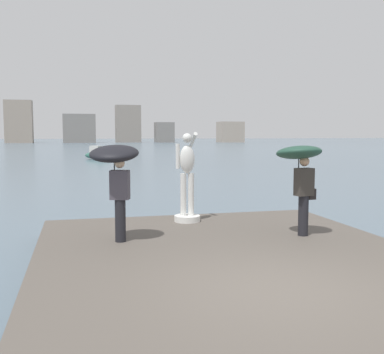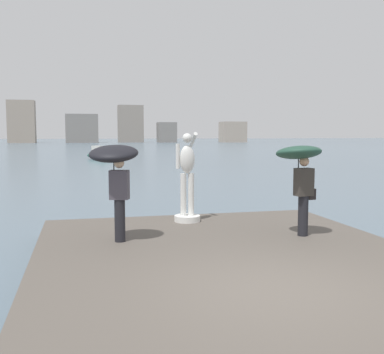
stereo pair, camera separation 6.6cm
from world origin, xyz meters
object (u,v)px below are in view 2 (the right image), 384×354
(statue_white_figure, at_px, (187,184))
(boat_mid, at_px, (100,154))
(onlooker_left, at_px, (115,165))
(onlooker_right, at_px, (300,165))

(statue_white_figure, height_order, boat_mid, statue_white_figure)
(onlooker_left, relative_size, onlooker_right, 1.02)
(statue_white_figure, height_order, onlooker_right, statue_white_figure)
(onlooker_left, bearing_deg, statue_white_figure, 42.75)
(onlooker_left, xyz_separation_m, boat_mid, (1.20, 38.79, -1.49))
(onlooker_right, relative_size, boat_mid, 0.66)
(onlooker_right, height_order, boat_mid, onlooker_right)
(statue_white_figure, relative_size, onlooker_left, 1.10)
(onlooker_left, bearing_deg, onlooker_right, -6.10)
(statue_white_figure, relative_size, onlooker_right, 1.12)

